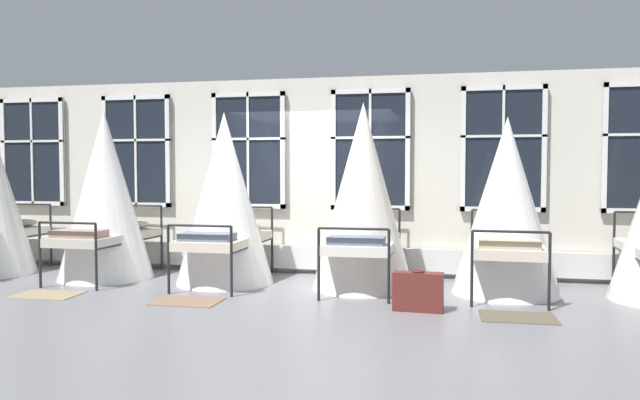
{
  "coord_description": "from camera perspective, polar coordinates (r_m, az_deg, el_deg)",
  "views": [
    {
      "loc": [
        2.16,
        -8.11,
        1.59
      ],
      "look_at": [
        0.41,
        0.08,
        1.19
      ],
      "focal_mm": 34.65,
      "sensor_mm": 36.0,
      "label": 1
    }
  ],
  "objects": [
    {
      "name": "back_wall_with_windows",
      "position": [
        9.58,
        -0.97,
        2.24
      ],
      "size": [
        14.34,
        0.1,
        3.01
      ],
      "primitive_type": "cube",
      "color": "beige",
      "rests_on": "ground"
    },
    {
      "name": "window_bank",
      "position": [
        9.47,
        -1.13,
        -0.14
      ],
      "size": [
        10.78,
        0.1,
        2.74
      ],
      "color": "black",
      "rests_on": "ground"
    },
    {
      "name": "cot_fifth",
      "position": [
        8.27,
        16.84,
        -0.7
      ],
      "size": [
        1.37,
        1.87,
        2.28
      ],
      "rotation": [
        0.0,
        0.0,
        1.54
      ],
      "color": "black",
      "rests_on": "ground"
    },
    {
      "name": "suitcase_dark",
      "position": [
        7.13,
        9.04,
        -8.34
      ],
      "size": [
        0.57,
        0.25,
        0.47
      ],
      "rotation": [
        0.0,
        0.0,
        -0.06
      ],
      "color": "#5B231E",
      "rests_on": "ground"
    },
    {
      "name": "cot_third",
      "position": [
        8.78,
        -8.8,
        -0.02
      ],
      "size": [
        1.37,
        1.84,
        2.4
      ],
      "rotation": [
        0.0,
        0.0,
        1.57
      ],
      "color": "black",
      "rests_on": "ground"
    },
    {
      "name": "rug_second",
      "position": [
        8.68,
        -23.89,
        -8.0
      ],
      "size": [
        0.83,
        0.6,
        0.01
      ],
      "primitive_type": "cube",
      "rotation": [
        0.0,
        0.0,
        0.05
      ],
      "color": "#8E7A5B",
      "rests_on": "ground"
    },
    {
      "name": "rug_third",
      "position": [
        7.73,
        -12.16,
        -9.14
      ],
      "size": [
        0.81,
        0.57,
        0.01
      ],
      "primitive_type": "cube",
      "rotation": [
        0.0,
        0.0,
        0.01
      ],
      "color": "brown",
      "rests_on": "ground"
    },
    {
      "name": "cot_fourth",
      "position": [
        8.29,
        4.0,
        0.14
      ],
      "size": [
        1.37,
        1.85,
        2.49
      ],
      "rotation": [
        0.0,
        0.0,
        1.59
      ],
      "color": "black",
      "rests_on": "ground"
    },
    {
      "name": "rug_fifth",
      "position": [
        7.11,
        17.82,
        -10.26
      ],
      "size": [
        0.81,
        0.58,
        0.01
      ],
      "primitive_type": "cube",
      "rotation": [
        0.0,
        0.0,
        0.03
      ],
      "color": "brown",
      "rests_on": "ground"
    },
    {
      "name": "ground",
      "position": [
        8.54,
        -2.82,
        -7.98
      ],
      "size": [
        26.68,
        26.68,
        0.0
      ],
      "primitive_type": "plane",
      "color": "slate"
    },
    {
      "name": "cot_second",
      "position": [
        9.61,
        -19.22,
        0.28
      ],
      "size": [
        1.37,
        1.86,
        2.47
      ],
      "rotation": [
        0.0,
        0.0,
        1.55
      ],
      "color": "black",
      "rests_on": "ground"
    }
  ]
}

